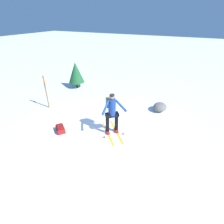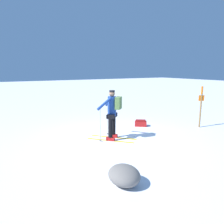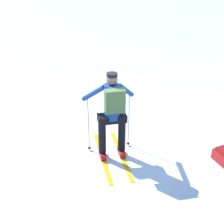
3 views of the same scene
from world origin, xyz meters
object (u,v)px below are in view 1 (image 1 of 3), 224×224
skier (112,111)px  dropped_backpack (60,129)px  rock_boulder (160,107)px  pine_tree (76,73)px  trail_marker (46,89)px

skier → dropped_backpack: bearing=115.2°
rock_boulder → dropped_backpack: bearing=138.1°
skier → pine_tree: bearing=51.1°
dropped_backpack → rock_boulder: (3.82, -3.43, 0.09)m
skier → rock_boulder: 3.29m
trail_marker → pine_tree: size_ratio=1.04×
dropped_backpack → rock_boulder: bearing=-41.9°
trail_marker → rock_boulder: bearing=-67.0°
skier → pine_tree: (3.70, 4.58, 0.03)m
skier → trail_marker: size_ratio=1.00×
rock_boulder → pine_tree: bearing=82.0°
dropped_backpack → pine_tree: bearing=28.7°
trail_marker → rock_boulder: (2.35, -5.53, -0.85)m
rock_boulder → pine_tree: (0.84, 5.98, 0.84)m
trail_marker → rock_boulder: size_ratio=2.25×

